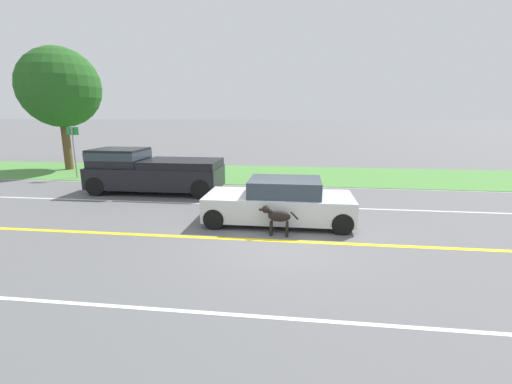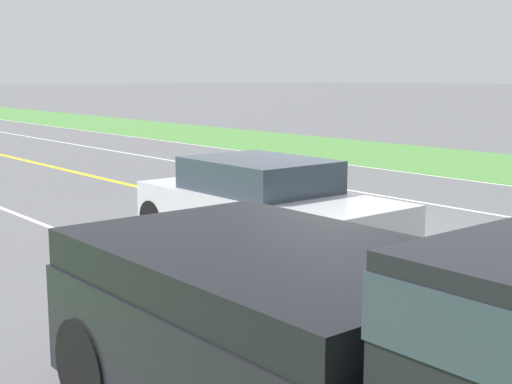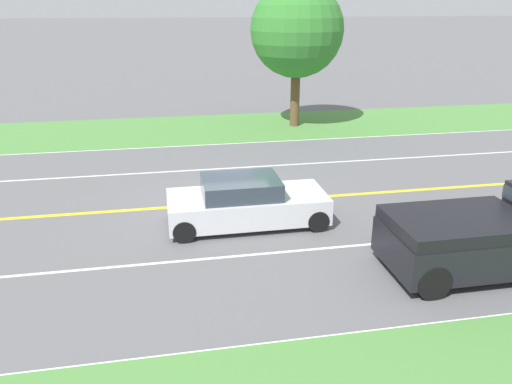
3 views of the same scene
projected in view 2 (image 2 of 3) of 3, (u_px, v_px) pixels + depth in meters
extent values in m
plane|color=#5B5B5E|center=(334.00, 233.00, 11.95)|extent=(400.00, 400.00, 0.00)
cube|color=yellow|center=(334.00, 233.00, 11.95)|extent=(0.18, 160.00, 0.01)
cube|color=white|center=(155.00, 268.00, 9.76)|extent=(0.10, 160.00, 0.01)
cube|color=white|center=(458.00, 208.00, 14.15)|extent=(0.10, 160.00, 0.01)
cube|color=silver|center=(267.00, 215.00, 10.77)|extent=(1.89, 4.43, 0.71)
cube|color=#2D3842|center=(259.00, 175.00, 10.81)|extent=(1.63, 2.13, 0.49)
cylinder|color=black|center=(309.00, 263.00, 8.88)|extent=(0.22, 0.61, 0.61)
cylinder|color=black|center=(155.00, 218.00, 11.65)|extent=(0.22, 0.61, 0.61)
cylinder|color=black|center=(397.00, 243.00, 9.95)|extent=(0.22, 0.61, 0.61)
cylinder|color=black|center=(237.00, 206.00, 12.73)|extent=(0.22, 0.61, 0.61)
ellipsoid|color=black|center=(319.00, 203.00, 11.58)|extent=(0.25, 0.64, 0.30)
cylinder|color=black|center=(325.00, 227.00, 11.42)|extent=(0.07, 0.07, 0.41)
cylinder|color=black|center=(307.00, 223.00, 11.77)|extent=(0.07, 0.07, 0.41)
cylinder|color=black|center=(331.00, 226.00, 11.50)|extent=(0.07, 0.07, 0.41)
cylinder|color=black|center=(314.00, 222.00, 11.85)|extent=(0.07, 0.07, 0.41)
cylinder|color=black|center=(330.00, 199.00, 11.35)|extent=(0.14, 0.18, 0.17)
sphere|color=black|center=(335.00, 196.00, 11.25)|extent=(0.23, 0.23, 0.21)
ellipsoid|color=#331E14|center=(341.00, 198.00, 11.13)|extent=(0.10, 0.11, 0.08)
cone|color=black|center=(332.00, 191.00, 11.21)|extent=(0.07, 0.07, 0.10)
cone|color=black|center=(337.00, 190.00, 11.28)|extent=(0.07, 0.07, 0.10)
cylinder|color=black|center=(304.00, 197.00, 11.90)|extent=(0.07, 0.23, 0.23)
cube|color=black|center=(273.00, 265.00, 5.17)|extent=(2.05, 3.13, 0.30)
cylinder|color=black|center=(90.00, 366.00, 5.51)|extent=(0.22, 0.78, 0.78)
cylinder|color=black|center=(277.00, 314.00, 6.71)|extent=(0.22, 0.78, 0.78)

